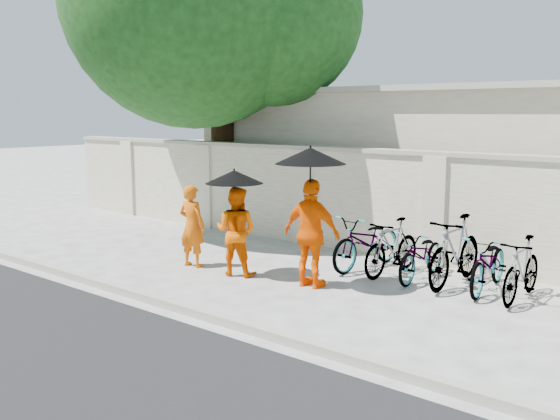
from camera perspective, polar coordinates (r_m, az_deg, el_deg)
The scene contains 16 objects.
ground at distance 10.49m, azimuth -3.80°, elevation -6.48°, with size 80.00×80.00×0.00m, color beige.
kerb at distance 9.36m, azimuth -11.05°, elevation -8.16°, with size 40.00×0.16×0.12m, color gray.
compound_wall at distance 12.23m, azimuth 9.99°, elevation 0.42°, with size 20.00×0.30×2.00m, color silver.
building_behind at distance 15.21m, azimuth 20.52°, elevation 3.92°, with size 14.00×6.00×3.20m, color beige.
shade_tree at distance 14.98m, azimuth -6.49°, elevation 17.80°, with size 6.70×6.20×8.20m.
monk_left at distance 11.38m, azimuth -8.05°, elevation -1.44°, with size 0.55×0.36×1.50m, color #D75807.
monk_center at distance 10.70m, azimuth -4.05°, elevation -1.94°, with size 0.75×0.58×1.53m, color #ED5A00.
parasol_center at distance 10.47m, azimuth -4.21°, elevation 3.04°, with size 0.98×0.98×0.96m.
monk_right at distance 9.92m, azimuth 2.92°, elevation -2.16°, with size 1.03×0.43×1.75m, color #FF5D00.
parasol_right at distance 9.68m, azimuth 2.79°, elevation 4.97°, with size 1.12×1.12×1.25m.
bike_0 at distance 11.28m, azimuth 7.99°, elevation -2.88°, with size 0.65×1.86×0.98m, color #A3A3A3.
bike_1 at distance 10.92m, azimuth 10.19°, elevation -3.35°, with size 0.46×1.62×0.97m, color #A3A3A3.
bike_2 at distance 10.69m, azimuth 12.86°, elevation -4.02°, with size 0.57×1.62×0.85m, color #A3A3A3.
bike_3 at distance 10.47m, azimuth 15.72°, elevation -3.62°, with size 0.53×1.89×1.14m, color #A3A3A3.
bike_4 at distance 10.30m, azimuth 18.57°, elevation -4.63°, with size 0.60×1.72×0.90m, color #A3A3A3.
bike_5 at distance 9.96m, azimuth 21.23°, elevation -5.08°, with size 0.45×1.59×0.95m, color #A3A3A3.
Camera 1 is at (6.97, -7.32, 2.79)m, focal length 40.00 mm.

